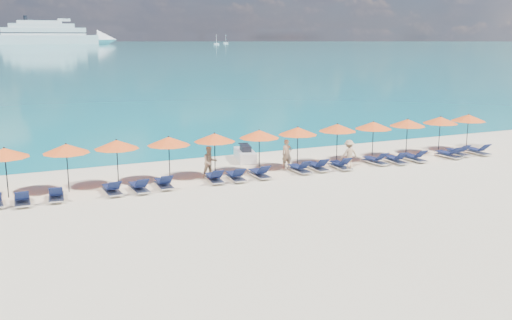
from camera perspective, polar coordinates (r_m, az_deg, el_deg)
name	(u,v)px	position (r m, az deg, el deg)	size (l,w,h in m)	color
ground	(284,200)	(24.80, 2.86, -4.04)	(1400.00, 1400.00, 0.00)	beige
sea	(5,44)	(681.29, -23.81, 10.57)	(1600.00, 1300.00, 0.01)	#1FA9B2
cruise_ship	(57,36)	(634.02, -19.26, 11.67)	(122.24, 21.15, 33.96)	silver
sailboat_near	(216,44)	(577.92, -3.98, 11.54)	(5.23, 1.74, 9.60)	silver
sailboat_far	(226,43)	(655.14, -3.04, 11.63)	(5.59, 1.86, 10.25)	silver
jetski	(245,154)	(32.63, -1.11, 0.58)	(1.52, 2.67, 0.90)	silver
beachgoer_a	(287,154)	(30.56, 3.11, 0.59)	(0.58, 0.38, 1.59)	tan
beachgoer_b	(210,162)	(28.63, -4.64, -0.21)	(0.78, 0.45, 1.60)	tan
beachgoer_c	(349,154)	(31.15, 9.28, 0.61)	(0.99, 0.46, 1.53)	tan
umbrella_2	(4,153)	(27.03, -23.85, 0.68)	(2.10, 2.10, 2.28)	black
umbrella_3	(66,149)	(27.04, -18.45, 1.10)	(2.10, 2.10, 2.28)	black
umbrella_4	(117,144)	(27.45, -13.77, 1.53)	(2.10, 2.10, 2.28)	black
umbrella_5	(169,141)	(27.83, -8.72, 1.88)	(2.10, 2.10, 2.28)	black
umbrella_6	(215,138)	(28.56, -4.16, 2.26)	(2.10, 2.10, 2.28)	black
umbrella_7	(259,134)	(29.51, 0.33, 2.61)	(2.10, 2.10, 2.28)	black
umbrella_8	(298,131)	(30.57, 4.20, 2.91)	(2.10, 2.10, 2.28)	black
umbrella_9	(337,128)	(31.96, 8.15, 3.22)	(2.10, 2.10, 2.28)	black
umbrella_10	(373,125)	(33.14, 11.66, 3.41)	(2.10, 2.10, 2.28)	black
umbrella_11	(408,123)	(34.64, 14.92, 3.62)	(2.10, 2.10, 2.28)	black
umbrella_12	(440,120)	(36.30, 17.96, 3.81)	(2.10, 2.10, 2.28)	black
umbrella_13	(469,118)	(37.94, 20.48, 3.98)	(2.10, 2.10, 2.28)	black
lounger_4	(22,199)	(26.02, -22.35, -3.65)	(0.65, 1.71, 0.66)	silver
lounger_5	(56,195)	(26.21, -19.36, -3.31)	(0.78, 1.75, 0.66)	silver
lounger_6	(112,189)	(26.44, -14.21, -2.85)	(0.69, 1.72, 0.66)	silver
lounger_7	(139,187)	(26.57, -11.62, -2.65)	(0.70, 1.73, 0.66)	silver
lounger_8	(164,183)	(27.05, -9.21, -2.29)	(0.69, 1.72, 0.66)	silver
lounger_9	(214,178)	(27.81, -4.18, -1.77)	(0.77, 1.75, 0.66)	silver
lounger_10	(236,176)	(28.09, -2.04, -1.60)	(0.73, 1.74, 0.66)	silver
lounger_11	(259,173)	(28.64, 0.35, -1.33)	(0.63, 1.70, 0.66)	silver
lounger_12	(300,168)	(29.78, 4.37, -0.83)	(0.67, 1.72, 0.66)	silver
lounger_13	(318,166)	(30.36, 6.19, -0.62)	(0.68, 1.72, 0.66)	silver
lounger_14	(340,165)	(30.85, 8.42, -0.48)	(0.70, 1.73, 0.66)	silver
lounger_15	(375,160)	(32.35, 11.83, -0.01)	(0.77, 1.75, 0.66)	silver
lounger_16	(396,159)	(32.82, 13.80, 0.06)	(0.77, 1.75, 0.66)	silver
lounger_17	(414,157)	(33.63, 15.56, 0.26)	(0.63, 1.70, 0.66)	silver
lounger_18	(449,154)	(35.20, 18.70, 0.57)	(0.75, 1.74, 0.66)	silver
lounger_19	(458,152)	(36.05, 19.53, 0.78)	(0.73, 1.74, 0.66)	silver
lounger_20	(478,151)	(36.80, 21.29, 0.87)	(0.64, 1.71, 0.66)	silver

